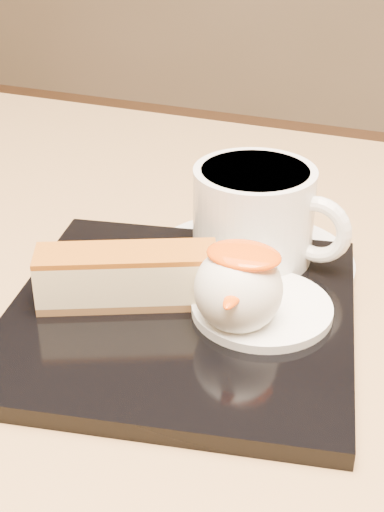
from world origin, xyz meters
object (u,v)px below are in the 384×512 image
at_px(table, 105,480).
at_px(dessert_plate, 181,316).
at_px(ice_cream_scoop, 238,289).
at_px(coffee_cup, 256,214).
at_px(saucer, 251,264).
at_px(cheesecake, 127,277).

relative_size(table, dessert_plate, 3.64).
relative_size(dessert_plate, ice_cream_scoop, 4.06).
height_order(ice_cream_scoop, coffee_cup, coffee_cup).
distance_m(ice_cream_scoop, saucer, 0.10).
xyz_separation_m(cheesecake, ice_cream_scoop, (0.08, -0.00, 0.01)).
relative_size(table, coffee_cup, 6.99).
height_order(saucer, coffee_cup, coffee_cup).
bearing_deg(table, cheesecake, 17.07).
relative_size(table, saucer, 5.33).
height_order(ice_cream_scoop, saucer, ice_cream_scoop).
bearing_deg(coffee_cup, saucer, -180.00).
relative_size(dessert_plate, coffee_cup, 1.92).
distance_m(table, ice_cream_scoop, 0.22).
bearing_deg(ice_cream_scoop, dessert_plate, 172.87).
relative_size(ice_cream_scoop, saucer, 0.36).
relative_size(cheesecake, coffee_cup, 1.03).
bearing_deg(table, dessert_plate, 11.90).
relative_size(dessert_plate, saucer, 1.47).
height_order(table, coffee_cup, coffee_cup).
height_order(table, ice_cream_scoop, ice_cream_scoop).
distance_m(cheesecake, coffee_cup, 0.11).
bearing_deg(table, coffee_cup, 48.53).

